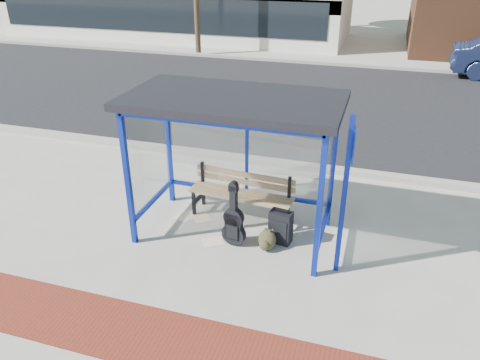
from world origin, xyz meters
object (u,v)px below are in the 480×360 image
(suitcase, at_px, (281,227))
(backpack, at_px, (267,240))
(bench, at_px, (242,192))
(guitar_bag, at_px, (234,223))

(suitcase, height_order, backpack, suitcase)
(backpack, bearing_deg, bench, 135.88)
(bench, bearing_deg, backpack, -47.48)
(bench, relative_size, guitar_bag, 1.75)
(guitar_bag, xyz_separation_m, suitcase, (0.72, 0.28, -0.11))
(guitar_bag, relative_size, backpack, 3.08)
(suitcase, distance_m, backpack, 0.34)
(suitcase, bearing_deg, backpack, -113.03)
(guitar_bag, relative_size, suitcase, 1.73)
(bench, height_order, guitar_bag, guitar_bag)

